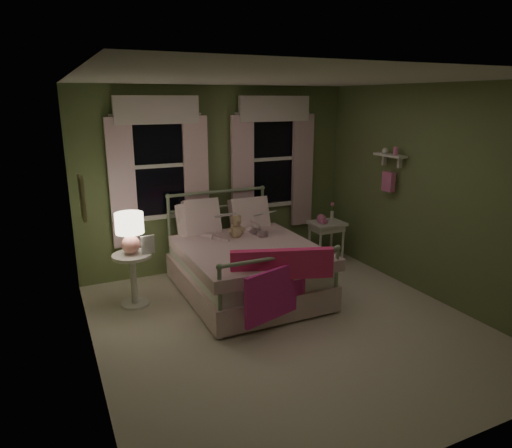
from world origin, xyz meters
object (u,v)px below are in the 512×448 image
teddy_bear (236,228)px  table_lamp (130,229)px  bed (244,265)px  nightstand_right (327,228)px  child_left (211,219)px  nightstand_left (133,272)px  child_right (251,214)px

teddy_bear → table_lamp: size_ratio=0.64×
bed → nightstand_right: bed is taller
table_lamp → nightstand_right: (2.90, 0.24, -0.40)m
child_left → table_lamp: bearing=-9.9°
child_left → nightstand_right: (1.82, 0.03, -0.35)m
teddy_bear → child_left: bearing=150.5°
table_lamp → teddy_bear: bearing=2.0°
child_left → table_lamp: size_ratio=1.36×
teddy_bear → nightstand_left: (-1.36, -0.05, -0.37)m
nightstand_right → child_left: bearing=-179.0°
child_right → nightstand_left: 1.72m
nightstand_right → child_right: bearing=-178.5°
child_left → nightstand_left: (-1.08, -0.21, -0.48)m
child_right → nightstand_left: size_ratio=1.07×
child_right → nightstand_right: 1.31m
bed → nightstand_right: (1.55, 0.47, 0.17)m
bed → nightstand_left: 1.37m
bed → nightstand_right: size_ratio=3.18×
nightstand_left → table_lamp: size_ratio=1.33×
teddy_bear → bed: bearing=-91.2°
child_right → nightstand_left: bearing=1.6°
child_right → teddy_bear: (-0.28, -0.16, -0.13)m
child_right → bed: bearing=51.0°
bed → child_left: bearing=122.4°
child_left → table_lamp: child_left is taller
bed → child_right: bearing=56.6°
child_right → table_lamp: 1.65m
child_right → teddy_bear: 0.35m
teddy_bear → table_lamp: (-1.36, -0.05, 0.16)m
bed → nightstand_left: (-1.35, 0.23, 0.04)m
nightstand_left → nightstand_right: size_ratio=1.02×
teddy_bear → nightstand_right: teddy_bear is taller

